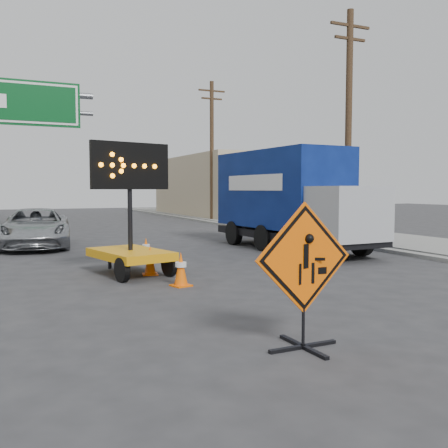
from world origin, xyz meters
TOP-DOWN VIEW (x-y plane):
  - ground at (0.00, 0.00)m, footprint 100.00×100.00m
  - curb_right at (7.20, 15.00)m, footprint 0.40×60.00m
  - sidewalk_right at (9.50, 15.00)m, footprint 4.00×60.00m
  - building_right_far at (13.00, 30.00)m, footprint 10.00×14.00m
  - highway_gantry at (-4.43, 17.96)m, footprint 6.18×0.38m
  - utility_pole_near at (8.00, 10.00)m, footprint 1.80×0.26m
  - utility_pole_far at (8.00, 24.00)m, footprint 1.80×0.26m
  - construction_sign at (-0.89, -0.61)m, footprint 1.45×1.03m
  - arrow_board at (-1.64, 5.90)m, footprint 1.99×2.51m
  - pickup_truck at (-3.41, 13.02)m, footprint 2.82×5.24m
  - box_truck at (4.60, 8.76)m, footprint 2.62×7.31m
  - cone_a at (-0.99, 4.03)m, footprint 0.46×0.46m
  - cone_b at (-1.21, 5.70)m, footprint 0.42×0.42m
  - cone_c at (-0.65, 8.15)m, footprint 0.45×0.45m

SIDE VIEW (x-z plane):
  - ground at x=0.00m, z-range 0.00..0.00m
  - curb_right at x=7.20m, z-range 0.00..0.12m
  - sidewalk_right at x=9.50m, z-range 0.00..0.15m
  - cone_c at x=-0.65m, z-range 0.00..0.68m
  - cone_b at x=-1.21m, z-range 0.00..0.71m
  - cone_a at x=-0.99m, z-range 0.00..0.74m
  - pickup_truck at x=-3.41m, z-range 0.00..1.40m
  - arrow_board at x=-1.64m, z-range -0.89..2.32m
  - construction_sign at x=-0.89m, z-range 0.05..1.97m
  - box_truck at x=4.60m, z-range -0.16..3.26m
  - building_right_far at x=13.00m, z-range 0.00..4.60m
  - utility_pole_near at x=8.00m, z-range 0.18..9.18m
  - utility_pole_far at x=8.00m, z-range 0.18..9.18m
  - highway_gantry at x=-4.43m, z-range 1.62..8.52m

